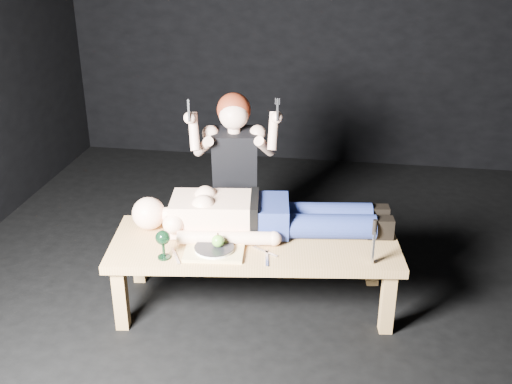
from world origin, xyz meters
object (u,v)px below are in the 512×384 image
table (255,273)px  goblet (163,245)px  lying_man (264,211)px  carving_knife (374,242)px  serving_tray (214,251)px  kneeling_woman (235,172)px

table → goblet: goblet is taller
goblet → lying_man: bearing=40.0°
goblet → carving_knife: 1.18m
serving_tray → carving_knife: carving_knife is taller
lying_man → carving_knife: carving_knife is taller
lying_man → carving_knife: 0.72m
table → carving_knife: 0.79m
lying_man → carving_knife: (0.66, -0.30, 0.00)m
table → lying_man: (0.03, 0.15, 0.36)m
serving_tray → goblet: bearing=-159.1°
lying_man → goblet: 0.67m
table → goblet: size_ratio=9.85×
carving_knife → kneeling_woman: bearing=131.8°
carving_knife → lying_man: bearing=147.9°
goblet → kneeling_woman: bearing=75.8°
goblet → carving_knife: size_ratio=0.64×
table → goblet: (-0.48, -0.28, 0.31)m
table → serving_tray: bearing=-147.1°
goblet → serving_tray: bearing=20.9°
carving_knife → table: bearing=160.0°
table → lying_man: size_ratio=1.01×
table → kneeling_woman: bearing=102.8°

